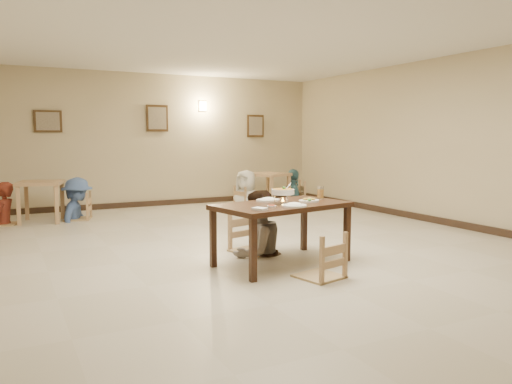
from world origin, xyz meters
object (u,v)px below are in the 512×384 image
main_diner (257,190)px  bg_chair_rl (246,187)px  bg_chair_ll (3,199)px  curry_warmer (283,192)px  main_table (282,210)px  chair_near (320,235)px  bg_chair_rr (293,182)px  bg_diner_b (76,178)px  bg_diner_a (2,182)px  bg_chair_lr (77,194)px  bg_table_right (270,179)px  bg_diner_d (293,169)px  bg_table_left (41,189)px  drink_glass (321,193)px  chair_far (252,213)px  bg_diner_c (246,170)px

main_diner → bg_chair_rl: (1.86, 4.18, -0.42)m
bg_chair_ll → curry_warmer: bearing=-128.7°
main_table → chair_near: (0.07, -0.72, -0.19)m
bg_chair_rr → bg_diner_b: bearing=-74.0°
main_diner → bg_diner_a: size_ratio=1.11×
bg_chair_ll → bg_chair_lr: bg_chair_lr is taller
bg_table_right → bg_diner_d: bg_diner_d is taller
curry_warmer → bg_chair_rr: 5.69m
bg_chair_lr → bg_diner_a: (-1.27, -0.01, 0.28)m
bg_chair_rl → curry_warmer: bearing=140.4°
bg_chair_ll → bg_table_left: bearing=-68.9°
drink_glass → bg_table_left: drink_glass is taller
main_diner → bg_chair_rr: bearing=-147.1°
chair_near → bg_chair_rl: size_ratio=1.10×
chair_far → drink_glass: bearing=-53.1°
curry_warmer → bg_diner_b: bearing=110.7°
bg_table_right → bg_chair_lr: (-4.25, -0.09, -0.12)m
main_diner → bg_diner_a: 5.08m
bg_diner_c → bg_chair_lr: bearing=-116.4°
chair_far → bg_chair_rl: chair_far is taller
chair_far → bg_chair_lr: 4.33m
drink_glass → bg_diner_c: 4.77m
chair_near → bg_diner_c: bearing=-120.9°
bg_chair_rr → bg_diner_c: size_ratio=0.62×
curry_warmer → bg_chair_rr: bg_chair_rr is taller
bg_chair_rl → main_diner: bearing=137.3°
bg_diner_c → bg_diner_d: bg_diner_c is taller
bg_diner_d → bg_table_left: bearing=105.3°
main_table → drink_glass: size_ratio=10.58×
bg_chair_rl → bg_diner_a: 4.93m
chair_far → bg_chair_lr: (-1.78, 3.95, -0.04)m
chair_near → bg_table_left: (-2.51, 5.44, 0.13)m
curry_warmer → bg_diner_c: size_ratio=0.19×
main_table → main_diner: main_diner is taller
bg_chair_lr → bg_diner_c: size_ratio=0.60×
chair_far → drink_glass: chair_far is taller
bg_chair_lr → bg_diner_c: bg_diner_c is taller
main_table → bg_diner_a: 5.61m
chair_near → bg_table_left: chair_near is taller
main_diner → bg_diner_c: (1.86, 4.18, -0.03)m
bg_chair_ll → bg_diner_a: (-0.00, 0.00, 0.31)m
bg_chair_ll → bg_diner_d: bg_diner_d is taller
bg_chair_rr → bg_diner_a: 6.12m
bg_diner_a → bg_diner_d: 6.11m
bg_table_right → bg_chair_rr: (0.60, -0.06, -0.09)m
bg_table_right → bg_table_left: bearing=-179.1°
bg_diner_a → bg_chair_lr: bearing=117.7°
main_diner → bg_diner_d: 5.12m
bg_chair_ll → drink_glass: bearing=-121.7°
main_diner → bg_diner_b: bearing=-86.7°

